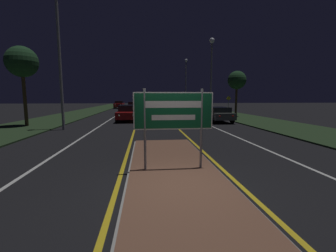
# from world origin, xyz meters

# --- Properties ---
(ground_plane) EXTENTS (160.00, 160.00, 0.00)m
(ground_plane) POSITION_xyz_m (0.00, 0.00, 0.00)
(ground_plane) COLOR black
(median_island) EXTENTS (2.63, 8.93, 0.10)m
(median_island) POSITION_xyz_m (0.00, 1.14, 0.04)
(median_island) COLOR #999993
(median_island) RESTS_ON ground_plane
(verge_left) EXTENTS (5.00, 100.00, 0.08)m
(verge_left) POSITION_xyz_m (-9.50, 20.00, 0.04)
(verge_left) COLOR #23381E
(verge_left) RESTS_ON ground_plane
(verge_right) EXTENTS (5.00, 100.00, 0.08)m
(verge_right) POSITION_xyz_m (9.50, 20.00, 0.04)
(verge_right) COLOR #23381E
(verge_right) RESTS_ON ground_plane
(centre_line_yellow_left) EXTENTS (0.12, 70.00, 0.01)m
(centre_line_yellow_left) POSITION_xyz_m (-1.50, 25.00, 0.00)
(centre_line_yellow_left) COLOR gold
(centre_line_yellow_left) RESTS_ON ground_plane
(centre_line_yellow_right) EXTENTS (0.12, 70.00, 0.01)m
(centre_line_yellow_right) POSITION_xyz_m (1.50, 25.00, 0.00)
(centre_line_yellow_right) COLOR gold
(centre_line_yellow_right) RESTS_ON ground_plane
(lane_line_white_left) EXTENTS (0.12, 70.00, 0.01)m
(lane_line_white_left) POSITION_xyz_m (-4.20, 25.00, 0.00)
(lane_line_white_left) COLOR silver
(lane_line_white_left) RESTS_ON ground_plane
(lane_line_white_right) EXTENTS (0.12, 70.00, 0.01)m
(lane_line_white_right) POSITION_xyz_m (4.20, 25.00, 0.00)
(lane_line_white_right) COLOR silver
(lane_line_white_right) RESTS_ON ground_plane
(edge_line_white_left) EXTENTS (0.10, 70.00, 0.01)m
(edge_line_white_left) POSITION_xyz_m (-7.20, 25.00, 0.00)
(edge_line_white_left) COLOR silver
(edge_line_white_left) RESTS_ON ground_plane
(edge_line_white_right) EXTENTS (0.10, 70.00, 0.01)m
(edge_line_white_right) POSITION_xyz_m (7.20, 25.00, 0.00)
(edge_line_white_right) COLOR silver
(edge_line_white_right) RESTS_ON ground_plane
(highway_sign) EXTENTS (2.26, 0.07, 2.31)m
(highway_sign) POSITION_xyz_m (0.00, 1.13, 1.70)
(highway_sign) COLOR gray
(highway_sign) RESTS_ON median_island
(streetlight_left_near) EXTENTS (0.46, 0.46, 9.08)m
(streetlight_left_near) POSITION_xyz_m (-6.22, 10.37, 5.48)
(streetlight_left_near) COLOR gray
(streetlight_left_near) RESTS_ON ground_plane
(streetlight_right_near) EXTENTS (0.57, 0.57, 8.57)m
(streetlight_right_near) POSITION_xyz_m (6.57, 19.51, 5.81)
(streetlight_right_near) COLOR gray
(streetlight_right_near) RESTS_ON ground_plane
(streetlight_right_far) EXTENTS (0.51, 0.51, 8.93)m
(streetlight_right_far) POSITION_xyz_m (6.63, 35.14, 5.67)
(streetlight_right_far) COLOR gray
(streetlight_right_far) RESTS_ON ground_plane
(car_receding_0) EXTENTS (1.90, 4.54, 1.32)m
(car_receding_0) POSITION_xyz_m (5.67, 14.24, 0.71)
(car_receding_0) COLOR #4C514C
(car_receding_0) RESTS_ON ground_plane
(car_receding_1) EXTENTS (1.99, 4.69, 1.39)m
(car_receding_1) POSITION_xyz_m (5.85, 24.39, 0.75)
(car_receding_1) COLOR #B7B7BC
(car_receding_1) RESTS_ON ground_plane
(car_approaching_0) EXTENTS (2.00, 4.65, 1.45)m
(car_approaching_0) POSITION_xyz_m (-2.32, 15.89, 0.76)
(car_approaching_0) COLOR maroon
(car_approaching_0) RESTS_ON ground_plane
(car_approaching_1) EXTENTS (1.89, 4.35, 1.48)m
(car_approaching_1) POSITION_xyz_m (-2.57, 31.04, 0.77)
(car_approaching_1) COLOR maroon
(car_approaching_1) RESTS_ON ground_plane
(car_approaching_2) EXTENTS (1.86, 4.59, 1.46)m
(car_approaching_2) POSITION_xyz_m (-5.85, 40.68, 0.77)
(car_approaching_2) COLOR maroon
(car_approaching_2) RESTS_ON ground_plane
(warning_sign) EXTENTS (0.60, 0.06, 2.27)m
(warning_sign) POSITION_xyz_m (9.53, 21.79, 1.45)
(warning_sign) COLOR gray
(warning_sign) RESTS_ON verge_right
(roadside_palm_left) EXTENTS (2.18, 2.18, 5.70)m
(roadside_palm_left) POSITION_xyz_m (-9.49, 12.29, 4.63)
(roadside_palm_left) COLOR #4C3823
(roadside_palm_left) RESTS_ON verge_left
(roadside_palm_right) EXTENTS (2.00, 2.00, 4.97)m
(roadside_palm_right) POSITION_xyz_m (9.33, 18.99, 3.99)
(roadside_palm_right) COLOR #4C3823
(roadside_palm_right) RESTS_ON verge_right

